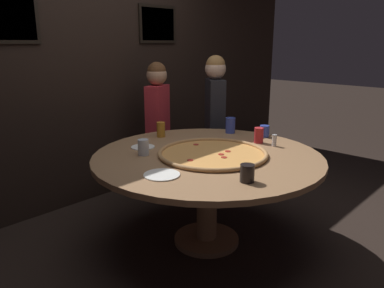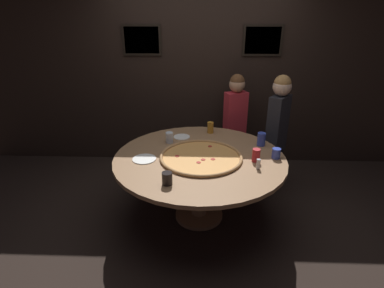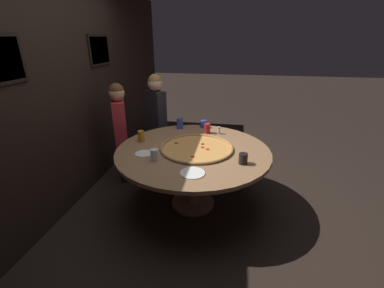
# 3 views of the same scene
# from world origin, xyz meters

# --- Properties ---
(ground_plane) EXTENTS (24.00, 24.00, 0.00)m
(ground_plane) POSITION_xyz_m (0.00, 0.00, 0.00)
(ground_plane) COLOR black
(back_wall) EXTENTS (6.40, 0.08, 2.60)m
(back_wall) POSITION_xyz_m (0.00, 1.47, 1.30)
(back_wall) COLOR black
(back_wall) RESTS_ON ground_plane
(dining_table) EXTENTS (1.74, 1.74, 0.74)m
(dining_table) POSITION_xyz_m (0.00, 0.00, 0.63)
(dining_table) COLOR #936B47
(dining_table) RESTS_ON ground_plane
(giant_pizza) EXTENTS (0.83, 0.83, 0.03)m
(giant_pizza) POSITION_xyz_m (0.01, -0.04, 0.75)
(giant_pizza) COLOR #E0994C
(giant_pizza) RESTS_ON dining_table
(drink_cup_beside_pizza) EXTENTS (0.09, 0.09, 0.14)m
(drink_cup_beside_pizza) POSITION_xyz_m (0.67, 0.30, 0.81)
(drink_cup_beside_pizza) COLOR #384CB7
(drink_cup_beside_pizza) RESTS_ON dining_table
(drink_cup_front_edge) EXTENTS (0.08, 0.08, 0.13)m
(drink_cup_front_edge) POSITION_xyz_m (0.12, 0.66, 0.81)
(drink_cup_front_edge) COLOR #BC7A23
(drink_cup_front_edge) RESTS_ON dining_table
(drink_cup_by_shaker) EXTENTS (0.08, 0.08, 0.10)m
(drink_cup_by_shaker) POSITION_xyz_m (0.76, -0.01, 0.79)
(drink_cup_by_shaker) COLOR #384CB7
(drink_cup_by_shaker) RESTS_ON dining_table
(drink_cup_near_right) EXTENTS (0.08, 0.08, 0.12)m
(drink_cup_near_right) POSITION_xyz_m (-0.34, 0.34, 0.80)
(drink_cup_near_right) COLOR silver
(drink_cup_near_right) RESTS_ON dining_table
(drink_cup_near_left) EXTENTS (0.09, 0.09, 0.11)m
(drink_cup_near_left) POSITION_xyz_m (-0.27, -0.55, 0.80)
(drink_cup_near_left) COLOR black
(drink_cup_near_left) RESTS_ON dining_table
(drink_cup_far_left) EXTENTS (0.08, 0.08, 0.13)m
(drink_cup_far_left) POSITION_xyz_m (0.55, -0.09, 0.81)
(drink_cup_far_left) COLOR #B22328
(drink_cup_far_left) RESTS_ON dining_table
(white_plate_beside_cup) EXTENTS (0.19, 0.19, 0.01)m
(white_plate_beside_cup) POSITION_xyz_m (-0.22, 0.51, 0.74)
(white_plate_beside_cup) COLOR white
(white_plate_beside_cup) RESTS_ON dining_table
(white_plate_right_side) EXTENTS (0.24, 0.24, 0.01)m
(white_plate_right_side) POSITION_xyz_m (-0.55, -0.09, 0.74)
(white_plate_right_side) COLOR white
(white_plate_right_side) RESTS_ON dining_table
(condiment_shaker) EXTENTS (0.04, 0.04, 0.10)m
(condiment_shaker) POSITION_xyz_m (0.55, -0.25, 0.79)
(condiment_shaker) COLOR silver
(condiment_shaker) RESTS_ON dining_table
(diner_far_left) EXTENTS (0.32, 0.36, 1.44)m
(diner_far_left) POSITION_xyz_m (0.94, 0.71, 0.82)
(diner_far_left) COLOR #232328
(diner_far_left) RESTS_ON ground_plane
(diner_centre_back) EXTENTS (0.36, 0.25, 1.37)m
(diner_centre_back) POSITION_xyz_m (0.46, 1.08, 0.78)
(diner_centre_back) COLOR #232328
(diner_centre_back) RESTS_ON ground_plane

